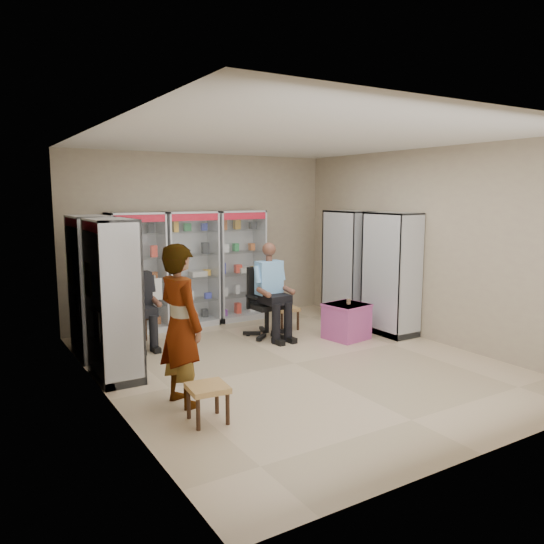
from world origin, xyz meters
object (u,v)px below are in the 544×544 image
woven_stool_b (208,403)px  seated_shopkeeper (268,293)px  woven_stool_a (286,318)px  pink_trunk (346,321)px  cabinet_back_mid (191,269)px  cabinet_left_far (92,287)px  cabinet_back_left (137,273)px  standing_man (181,325)px  cabinet_right_far (348,266)px  wooden_chair (137,315)px  cabinet_back_right (239,265)px  cabinet_right_near (391,274)px  cabinet_left_near (113,300)px  office_chair (267,302)px

woven_stool_b → seated_shopkeeper: bearing=48.2°
woven_stool_a → pink_trunk: bearing=-64.5°
cabinet_back_mid → cabinet_left_far: bearing=-153.7°
cabinet_back_left → woven_stool_b: size_ratio=5.20×
woven_stool_b → standing_man: (-0.04, 0.58, 0.70)m
cabinet_right_far → standing_man: (-4.06, -2.11, -0.11)m
wooden_chair → cabinet_back_right: bearing=18.8°
cabinet_back_right → pink_trunk: 2.37m
cabinet_right_far → woven_stool_b: (-4.02, -2.69, -0.81)m
cabinet_right_near → cabinet_left_far: 4.65m
pink_trunk → woven_stool_b: size_ratio=1.52×
cabinet_back_mid → cabinet_left_near: same height
office_chair → woven_stool_b: size_ratio=2.94×
cabinet_right_far → wooden_chair: cabinet_right_far is taller
office_chair → pink_trunk: bearing=-40.0°
cabinet_back_right → cabinet_right_far: size_ratio=1.00×
cabinet_back_left → cabinet_right_far: 3.71m
pink_trunk → wooden_chair: bearing=154.9°
cabinet_left_far → office_chair: 2.69m
cabinet_back_mid → cabinet_back_left: bearing=180.0°
wooden_chair → woven_stool_a: (2.47, -0.36, -0.28)m
cabinet_back_mid → cabinet_right_far: same height
office_chair → pink_trunk: size_ratio=1.93×
cabinet_back_right → pink_trunk: size_ratio=3.41×
cabinet_left_near → cabinet_back_left: bearing=155.4°
cabinet_left_far → standing_man: cabinet_left_far is taller
cabinet_back_left → wooden_chair: cabinet_back_left is taller
seated_shopkeeper → woven_stool_b: 3.33m
cabinet_left_near → cabinet_right_far: bearing=101.4°
woven_stool_b → cabinet_back_left: bearing=82.7°
cabinet_back_left → cabinet_left_near: size_ratio=1.00×
woven_stool_b → pink_trunk: bearing=28.1°
cabinet_right_far → cabinet_left_far: size_ratio=1.00×
cabinet_left_near → pink_trunk: (3.64, -0.08, -0.72)m
cabinet_back_mid → wooden_chair: (-1.20, -0.73, -0.53)m
cabinet_left_near → office_chair: cabinet_left_near is taller
office_chair → cabinet_back_left: bearing=140.0°
cabinet_right_far → pink_trunk: (-0.82, -0.98, -0.72)m
cabinet_right_far → cabinet_back_mid: bearing=66.3°
cabinet_back_left → cabinet_right_far: bearing=-17.8°
pink_trunk → standing_man: bearing=-160.8°
cabinet_right_near → woven_stool_a: (-1.31, 1.14, -0.81)m
seated_shopkeeper → cabinet_right_far: bearing=5.5°
cabinet_back_left → cabinet_right_far: same height
cabinet_back_mid → wooden_chair: cabinet_back_mid is taller
cabinet_back_left → cabinet_back_right: bearing=0.0°
cabinet_left_near → wooden_chair: size_ratio=2.13×
cabinet_right_far → cabinet_left_far: bearing=87.4°
cabinet_back_left → cabinet_left_near: (-0.93, -2.03, 0.00)m
cabinet_right_near → cabinet_left_near: (-4.46, 0.20, 0.00)m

